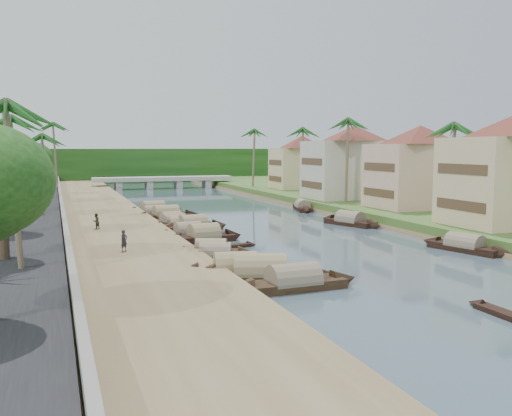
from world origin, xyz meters
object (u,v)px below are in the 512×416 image
object	(u,v)px
sampan_1	(236,270)
bridge	(163,180)
sampan_0	(294,283)
person_near	(124,241)

from	to	relation	value
sampan_1	bridge	bearing A→B (deg)	92.74
sampan_0	person_near	distance (m)	14.31
bridge	person_near	size ratio (longest dim) A/B	17.81
sampan_1	person_near	world-z (taller)	person_near
bridge	sampan_1	world-z (taller)	bridge
sampan_1	person_near	distance (m)	9.55
sampan_0	person_near	xyz separation A→B (m)	(-8.39, 11.54, 1.17)
bridge	sampan_0	xyz separation A→B (m)	(-7.95, -85.28, -1.30)
sampan_0	sampan_1	world-z (taller)	sampan_1
person_near	sampan_1	bearing A→B (deg)	-85.04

